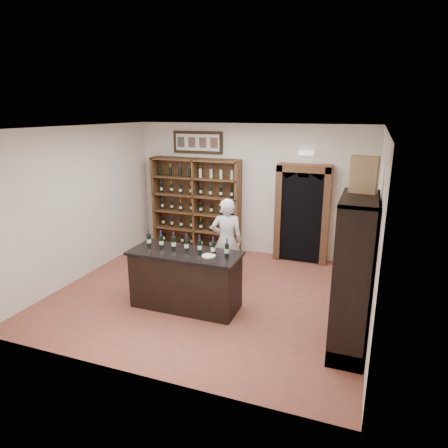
% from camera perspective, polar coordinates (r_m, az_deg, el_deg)
% --- Properties ---
extents(floor, '(5.50, 5.50, 0.00)m').
position_cam_1_polar(floor, '(7.50, -1.99, -9.93)').
color(floor, '#98493C').
rests_on(floor, ground).
extents(ceiling, '(5.50, 5.50, 0.00)m').
position_cam_1_polar(ceiling, '(6.76, -2.24, 13.61)').
color(ceiling, white).
rests_on(ceiling, wall_back).
extents(wall_back, '(5.50, 0.04, 3.00)m').
position_cam_1_polar(wall_back, '(9.28, 3.80, 4.88)').
color(wall_back, silver).
rests_on(wall_back, ground).
extents(wall_left, '(0.04, 5.00, 3.00)m').
position_cam_1_polar(wall_left, '(8.40, -19.75, 2.80)').
color(wall_left, silver).
rests_on(wall_left, ground).
extents(wall_right, '(0.04, 5.00, 3.00)m').
position_cam_1_polar(wall_right, '(6.49, 20.97, -1.01)').
color(wall_right, silver).
rests_on(wall_right, ground).
extents(wine_shelf, '(2.20, 0.38, 2.20)m').
position_cam_1_polar(wine_shelf, '(9.66, -3.94, 2.89)').
color(wine_shelf, brown).
rests_on(wine_shelf, ground).
extents(framed_picture, '(1.25, 0.04, 0.52)m').
position_cam_1_polar(framed_picture, '(9.56, -3.77, 11.56)').
color(framed_picture, black).
rests_on(framed_picture, wall_back).
extents(arched_doorway, '(1.17, 0.35, 2.17)m').
position_cam_1_polar(arched_doorway, '(8.93, 11.15, 1.79)').
color(arched_doorway, black).
rests_on(arched_doorway, ground).
extents(emergency_light, '(0.30, 0.10, 0.10)m').
position_cam_1_polar(emergency_light, '(8.80, 11.69, 9.92)').
color(emergency_light, white).
rests_on(emergency_light, wall_back).
extents(tasting_counter, '(1.88, 0.78, 1.00)m').
position_cam_1_polar(tasting_counter, '(6.88, -5.51, -7.98)').
color(tasting_counter, black).
rests_on(tasting_counter, ground).
extents(counter_bottle_0, '(0.07, 0.07, 0.30)m').
position_cam_1_polar(counter_bottle_0, '(7.04, -10.68, -2.26)').
color(counter_bottle_0, black).
rests_on(counter_bottle_0, tasting_counter).
extents(counter_bottle_1, '(0.07, 0.07, 0.30)m').
position_cam_1_polar(counter_bottle_1, '(6.93, -8.97, -2.49)').
color(counter_bottle_1, black).
rests_on(counter_bottle_1, tasting_counter).
extents(counter_bottle_2, '(0.07, 0.07, 0.30)m').
position_cam_1_polar(counter_bottle_2, '(6.82, -7.21, -2.72)').
color(counter_bottle_2, black).
rests_on(counter_bottle_2, tasting_counter).
extents(counter_bottle_3, '(0.07, 0.07, 0.30)m').
position_cam_1_polar(counter_bottle_3, '(6.71, -5.38, -2.96)').
color(counter_bottle_3, black).
rests_on(counter_bottle_3, tasting_counter).
extents(counter_bottle_4, '(0.07, 0.07, 0.30)m').
position_cam_1_polar(counter_bottle_4, '(6.62, -3.51, -3.20)').
color(counter_bottle_4, black).
rests_on(counter_bottle_4, tasting_counter).
extents(counter_bottle_5, '(0.07, 0.07, 0.30)m').
position_cam_1_polar(counter_bottle_5, '(6.53, -1.57, -3.44)').
color(counter_bottle_5, black).
rests_on(counter_bottle_5, tasting_counter).
extents(counter_bottle_6, '(0.07, 0.07, 0.30)m').
position_cam_1_polar(counter_bottle_6, '(6.45, 0.41, -3.69)').
color(counter_bottle_6, black).
rests_on(counter_bottle_6, tasting_counter).
extents(side_cabinet, '(0.48, 1.20, 2.20)m').
position_cam_1_polar(side_cabinet, '(5.90, 18.01, -10.17)').
color(side_cabinet, black).
rests_on(side_cabinet, ground).
extents(shopkeeper, '(0.70, 0.57, 1.68)m').
position_cam_1_polar(shopkeeper, '(7.75, 0.37, -2.38)').
color(shopkeeper, silver).
rests_on(shopkeeper, ground).
extents(plate, '(0.22, 0.22, 0.02)m').
position_cam_1_polar(plate, '(6.46, -2.21, -4.58)').
color(plate, silver).
rests_on(plate, tasting_counter).
extents(wine_crate, '(0.37, 0.21, 0.50)m').
position_cam_1_polar(wine_crate, '(5.65, 19.37, 6.66)').
color(wine_crate, tan).
rests_on(wine_crate, side_cabinet).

